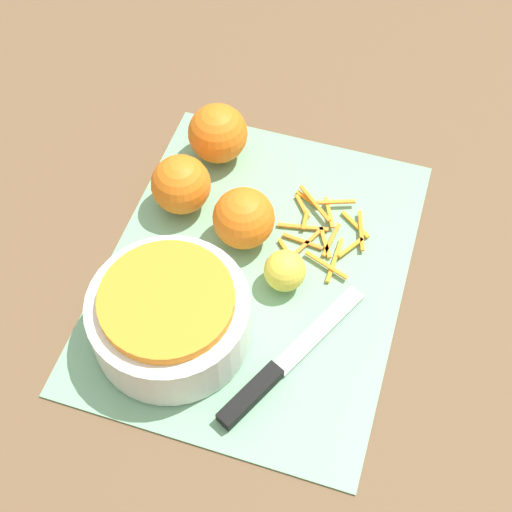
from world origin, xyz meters
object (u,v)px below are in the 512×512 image
object	(u,v)px
knife	(269,378)
lemon	(285,271)
orange_right	(218,134)
orange_back	(181,185)
orange_left	(244,218)
bowl_speckled	(170,316)

from	to	relation	value
knife	lemon	xyz separation A→B (m)	(0.13, 0.02, 0.02)
knife	orange_right	world-z (taller)	orange_right
orange_back	lemon	size ratio (longest dim) A/B	1.52
orange_back	lemon	xyz separation A→B (m)	(-0.08, -0.16, -0.01)
orange_back	lemon	distance (m)	0.18
orange_right	orange_left	bearing A→B (deg)	-148.18
orange_back	bowl_speckled	bearing A→B (deg)	-162.89
orange_left	orange_right	bearing A→B (deg)	31.82
knife	orange_right	size ratio (longest dim) A/B	2.70
orange_right	orange_back	xyz separation A→B (m)	(-0.10, 0.02, -0.00)
knife	orange_left	world-z (taller)	orange_left
bowl_speckled	orange_left	world-z (taller)	bowl_speckled
bowl_speckled	orange_back	bearing A→B (deg)	17.11
lemon	knife	bearing A→B (deg)	-171.51
bowl_speckled	knife	xyz separation A→B (m)	(-0.02, -0.13, -0.03)
orange_right	lemon	size ratio (longest dim) A/B	1.58
bowl_speckled	orange_back	size ratio (longest dim) A/B	2.36
orange_back	orange_right	bearing A→B (deg)	-9.63
bowl_speckled	orange_back	world-z (taller)	bowl_speckled
orange_left	orange_right	size ratio (longest dim) A/B	0.96
knife	orange_right	distance (m)	0.35
knife	orange_left	xyz separation A→B (m)	(0.18, 0.09, 0.03)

